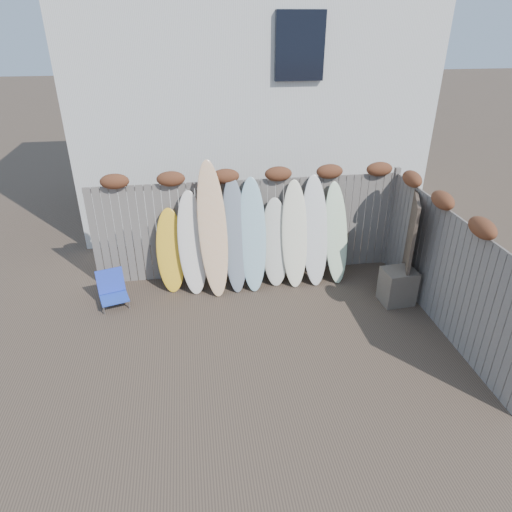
{
  "coord_description": "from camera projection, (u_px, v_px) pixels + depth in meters",
  "views": [
    {
      "loc": [
        -1.05,
        -5.8,
        4.73
      ],
      "look_at": [
        0.0,
        1.2,
        1.0
      ],
      "focal_mm": 32.0,
      "sensor_mm": 36.0,
      "label": 1
    }
  ],
  "objects": [
    {
      "name": "right_fence",
      "position": [
        444.0,
        262.0,
        7.5
      ],
      "size": [
        0.28,
        4.4,
        2.24
      ],
      "color": "slate",
      "rests_on": "ground"
    },
    {
      "name": "ground",
      "position": [
        267.0,
        344.0,
        7.42
      ],
      "size": [
        80.0,
        80.0,
        0.0
      ],
      "primitive_type": "plane",
      "color": "#493A2D"
    },
    {
      "name": "house",
      "position": [
        245.0,
        83.0,
        11.67
      ],
      "size": [
        8.5,
        5.5,
        6.33
      ],
      "color": "silver",
      "rests_on": "ground"
    },
    {
      "name": "wooden_crate",
      "position": [
        398.0,
        286.0,
        8.38
      ],
      "size": [
        0.61,
        0.52,
        0.67
      ],
      "primitive_type": "cube",
      "rotation": [
        0.0,
        0.0,
        0.08
      ],
      "color": "brown",
      "rests_on": "ground"
    },
    {
      "name": "back_fence",
      "position": [
        250.0,
        220.0,
        8.97
      ],
      "size": [
        6.05,
        0.28,
        2.24
      ],
      "color": "slate",
      "rests_on": "ground"
    },
    {
      "name": "surfboard_7",
      "position": [
        315.0,
        231.0,
        8.83
      ],
      "size": [
        0.52,
        0.74,
        2.08
      ],
      "primitive_type": "ellipsoid",
      "rotation": [
        -0.31,
        0.0,
        -0.01
      ],
      "color": "silver",
      "rests_on": "ground"
    },
    {
      "name": "surfboard_6",
      "position": [
        295.0,
        234.0,
        8.78
      ],
      "size": [
        0.55,
        0.74,
        2.01
      ],
      "primitive_type": "ellipsoid",
      "rotation": [
        -0.31,
        0.0,
        -0.07
      ],
      "color": "white",
      "rests_on": "ground"
    },
    {
      "name": "surfboard_4",
      "position": [
        253.0,
        235.0,
        8.63
      ],
      "size": [
        0.54,
        0.76,
        2.11
      ],
      "primitive_type": "ellipsoid",
      "rotation": [
        -0.31,
        0.0,
        -0.03
      ],
      "color": "#99C3CF",
      "rests_on": "ground"
    },
    {
      "name": "surfboard_3",
      "position": [
        235.0,
        236.0,
        8.59
      ],
      "size": [
        0.47,
        0.76,
        2.13
      ],
      "primitive_type": "ellipsoid",
      "rotation": [
        -0.31,
        0.0,
        0.01
      ],
      "color": "slate",
      "rests_on": "ground"
    },
    {
      "name": "beach_chair",
      "position": [
        112.0,
        289.0,
        8.34
      ],
      "size": [
        0.61,
        0.63,
        0.64
      ],
      "color": "blue",
      "rests_on": "ground"
    },
    {
      "name": "surfboard_1",
      "position": [
        192.0,
        243.0,
        8.56
      ],
      "size": [
        0.57,
        0.71,
        1.91
      ],
      "primitive_type": "ellipsoid",
      "rotation": [
        -0.31,
        0.0,
        0.06
      ],
      "color": "silver",
      "rests_on": "ground"
    },
    {
      "name": "surfboard_8",
      "position": [
        336.0,
        233.0,
        8.91
      ],
      "size": [
        0.51,
        0.72,
        1.94
      ],
      "primitive_type": "ellipsoid",
      "rotation": [
        -0.31,
        0.0,
        0.07
      ],
      "color": "#D6F2C3",
      "rests_on": "ground"
    },
    {
      "name": "surfboard_0",
      "position": [
        171.0,
        251.0,
        8.65
      ],
      "size": [
        0.55,
        0.58,
        1.57
      ],
      "primitive_type": "ellipsoid",
      "rotation": [
        -0.31,
        0.0,
        -0.03
      ],
      "color": "yellow",
      "rests_on": "ground"
    },
    {
      "name": "lattice_panel",
      "position": [
        409.0,
        244.0,
        8.48
      ],
      "size": [
        0.55,
        1.21,
        1.94
      ],
      "primitive_type": "cube",
      "rotation": [
        0.0,
        0.0,
        -0.39
      ],
      "color": "#473D2B",
      "rests_on": "ground"
    },
    {
      "name": "surfboard_5",
      "position": [
        275.0,
        242.0,
        8.85
      ],
      "size": [
        0.57,
        0.63,
        1.68
      ],
      "primitive_type": "ellipsoid",
      "rotation": [
        -0.31,
        0.0,
        -0.05
      ],
      "color": "silver",
      "rests_on": "ground"
    },
    {
      "name": "surfboard_2",
      "position": [
        213.0,
        230.0,
        8.43
      ],
      "size": [
        0.61,
        0.9,
        2.46
      ],
      "primitive_type": "ellipsoid",
      "rotation": [
        -0.31,
        0.0,
        0.09
      ],
      "color": "tan",
      "rests_on": "ground"
    }
  ]
}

